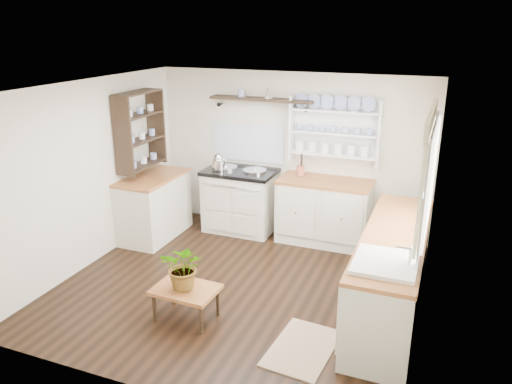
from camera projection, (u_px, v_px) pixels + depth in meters
floor at (239, 286)px, 5.86m from camera, size 4.00×3.80×0.01m
wall_back at (290, 153)px, 7.17m from camera, size 4.00×0.02×2.30m
wall_right at (428, 218)px, 4.80m from camera, size 0.02×3.80×2.30m
wall_left at (90, 174)px, 6.19m from camera, size 0.02×3.80×2.30m
ceiling at (237, 88)px, 5.12m from camera, size 4.00×3.80×0.01m
window at (429, 172)px, 4.82m from camera, size 0.08×1.55×1.22m
aga_cooker at (240, 200)px, 7.32m from camera, size 1.03×0.71×0.95m
back_cabinets at (324, 210)px, 6.92m from camera, size 1.27×0.63×0.90m
right_cabinets at (391, 272)px, 5.21m from camera, size 0.62×2.43×0.90m
belfast_sink at (384, 275)px, 4.44m from camera, size 0.55×0.60×0.45m
left_cabinets at (154, 206)px, 7.10m from camera, size 0.62×1.13×0.90m
plate_rack at (336, 129)px, 6.78m from camera, size 1.20×0.22×0.90m
high_shelf at (262, 100)px, 6.95m from camera, size 1.50×0.29×0.16m
left_shelving at (140, 130)px, 6.79m from camera, size 0.28×0.80×1.05m
kettle at (219, 162)px, 7.12m from camera, size 0.19×0.19×0.24m
utensil_crock at (300, 171)px, 6.95m from camera, size 0.11×0.11×0.13m
center_table at (186, 292)px, 5.13m from camera, size 0.66×0.48×0.35m
potted_plant at (184, 267)px, 5.03m from camera, size 0.48×0.42×0.49m
floor_rug at (302, 348)px, 4.73m from camera, size 0.62×0.90×0.02m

